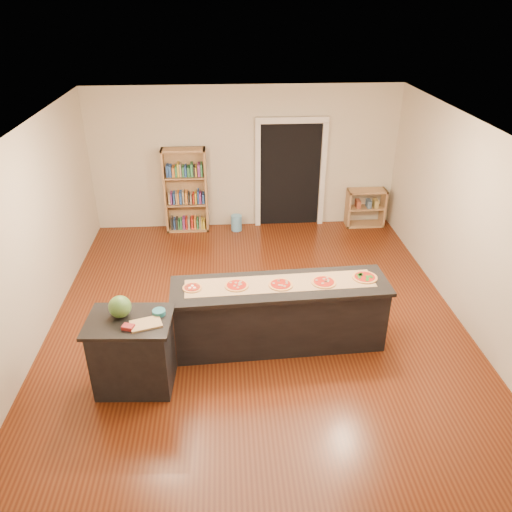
{
  "coord_description": "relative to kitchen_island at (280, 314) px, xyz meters",
  "views": [
    {
      "loc": [
        -0.41,
        -6.0,
        4.33
      ],
      "look_at": [
        0.0,
        0.2,
        1.0
      ],
      "focal_mm": 35.0,
      "sensor_mm": 36.0,
      "label": 1
    }
  ],
  "objects": [
    {
      "name": "bookshelf",
      "position": [
        -1.45,
        3.8,
        0.37
      ],
      "size": [
        0.84,
        0.3,
        1.68
      ],
      "primitive_type": "cube",
      "color": "tan",
      "rests_on": "ground"
    },
    {
      "name": "low_shelf",
      "position": [
        2.18,
        3.78,
        -0.09
      ],
      "size": [
        0.77,
        0.33,
        0.77
      ],
      "primitive_type": "cube",
      "color": "tan",
      "rests_on": "ground"
    },
    {
      "name": "watermelon",
      "position": [
        -1.93,
        -0.62,
        0.63
      ],
      "size": [
        0.26,
        0.26,
        0.26
      ],
      "primitive_type": "sphere",
      "color": "#144214",
      "rests_on": "side_counter"
    },
    {
      "name": "pizza_e",
      "position": [
        1.14,
        0.09,
        0.48
      ],
      "size": [
        0.33,
        0.33,
        0.02
      ],
      "color": "tan",
      "rests_on": "kitchen_island"
    },
    {
      "name": "cutting_board",
      "position": [
        -1.62,
        -0.81,
        0.51
      ],
      "size": [
        0.4,
        0.32,
        0.02
      ],
      "primitive_type": "cube",
      "rotation": [
        0.0,
        0.0,
        0.3
      ],
      "color": "tan",
      "rests_on": "side_counter"
    },
    {
      "name": "pizza_d",
      "position": [
        0.57,
        0.01,
        0.48
      ],
      "size": [
        0.32,
        0.32,
        0.02
      ],
      "color": "tan",
      "rests_on": "kitchen_island"
    },
    {
      "name": "kraft_paper",
      "position": [
        -0.0,
        0.03,
        0.47
      ],
      "size": [
        2.49,
        0.56,
        0.0
      ],
      "primitive_type": "cube",
      "rotation": [
        0.0,
        0.0,
        0.05
      ],
      "color": "#9E7651",
      "rests_on": "kitchen_island"
    },
    {
      "name": "pizza_a",
      "position": [
        -1.14,
        -0.02,
        0.48
      ],
      "size": [
        0.26,
        0.26,
        0.02
      ],
      "color": "tan",
      "rests_on": "kitchen_island"
    },
    {
      "name": "package_teal",
      "position": [
        -1.5,
        -0.62,
        0.52
      ],
      "size": [
        0.15,
        0.15,
        0.06
      ],
      "primitive_type": "cylinder",
      "color": "#195966",
      "rests_on": "side_counter"
    },
    {
      "name": "waste_bin",
      "position": [
        -0.47,
        3.71,
        -0.32
      ],
      "size": [
        0.22,
        0.22,
        0.32
      ],
      "primitive_type": "cylinder",
      "color": "#5FA3D4",
      "rests_on": "ground"
    },
    {
      "name": "doorway",
      "position": [
        0.63,
        3.96,
        0.73
      ],
      "size": [
        1.4,
        0.09,
        2.21
      ],
      "color": "black",
      "rests_on": "room"
    },
    {
      "name": "side_counter",
      "position": [
        -1.84,
        -0.7,
        0.02
      ],
      "size": [
        0.98,
        0.72,
        0.97
      ],
      "rotation": [
        0.0,
        0.0,
        -0.06
      ],
      "color": "black",
      "rests_on": "ground"
    },
    {
      "name": "pizza_b",
      "position": [
        -0.57,
        -0.0,
        0.48
      ],
      "size": [
        0.3,
        0.3,
        0.02
      ],
      "color": "tan",
      "rests_on": "kitchen_island"
    },
    {
      "name": "kitchen_island",
      "position": [
        0.0,
        0.0,
        0.0
      ],
      "size": [
        2.85,
        0.77,
        0.94
      ],
      "rotation": [
        0.0,
        0.0,
        0.05
      ],
      "color": "black",
      "rests_on": "ground"
    },
    {
      "name": "pizza_c",
      "position": [
        0.0,
        -0.02,
        0.48
      ],
      "size": [
        0.31,
        0.31,
        0.02
      ],
      "color": "tan",
      "rests_on": "kitchen_island"
    },
    {
      "name": "room",
      "position": [
        -0.27,
        0.5,
        0.93
      ],
      "size": [
        6.0,
        7.0,
        2.8
      ],
      "color": "beige",
      "rests_on": "ground"
    },
    {
      "name": "package_red",
      "position": [
        -1.81,
        -0.88,
        0.52
      ],
      "size": [
        0.15,
        0.13,
        0.05
      ],
      "primitive_type": "cube",
      "rotation": [
        0.0,
        0.0,
        -0.31
      ],
      "color": "maroon",
      "rests_on": "side_counter"
    }
  ]
}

